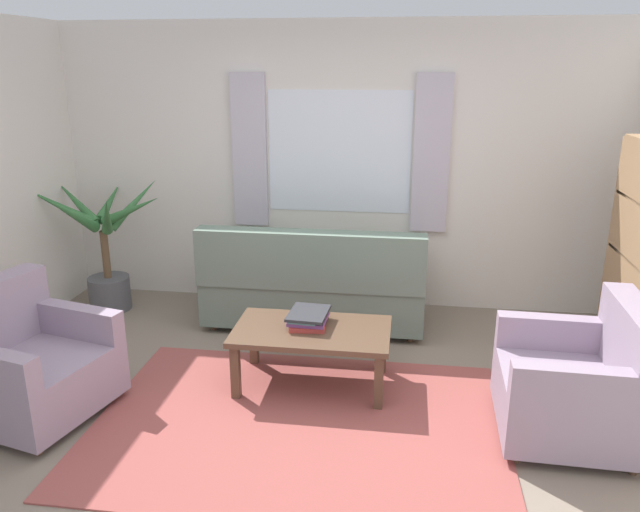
{
  "coord_description": "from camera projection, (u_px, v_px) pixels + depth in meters",
  "views": [
    {
      "loc": [
        0.62,
        -3.38,
        2.22
      ],
      "look_at": [
        0.04,
        0.7,
        0.92
      ],
      "focal_mm": 34.42,
      "sensor_mm": 36.0,
      "label": 1
    }
  ],
  "objects": [
    {
      "name": "couch",
      "position": [
        314.0,
        285.0,
        5.36
      ],
      "size": [
        1.9,
        0.82,
        0.92
      ],
      "rotation": [
        0.0,
        0.0,
        3.14
      ],
      "color": "slate",
      "rests_on": "ground_plane"
    },
    {
      "name": "coffee_table",
      "position": [
        312.0,
        336.0,
        4.33
      ],
      "size": [
        1.1,
        0.64,
        0.44
      ],
      "color": "brown",
      "rests_on": "ground_plane"
    },
    {
      "name": "area_rug",
      "position": [
        299.0,
        424.0,
        3.94
      ],
      "size": [
        2.62,
        1.88,
        0.01
      ],
      "primitive_type": "cube",
      "color": "#9E4C47",
      "rests_on": "ground_plane"
    },
    {
      "name": "wall_back",
      "position": [
        340.0,
        168.0,
        5.69
      ],
      "size": [
        5.32,
        0.12,
        2.6
      ],
      "primitive_type": "cube",
      "color": "silver",
      "rests_on": "ground_plane"
    },
    {
      "name": "armchair_right",
      "position": [
        579.0,
        384.0,
        3.73
      ],
      "size": [
        0.84,
        0.86,
        0.88
      ],
      "rotation": [
        0.0,
        0.0,
        -1.6
      ],
      "color": "#998499",
      "rests_on": "ground_plane"
    },
    {
      "name": "window_with_curtains",
      "position": [
        339.0,
        153.0,
        5.56
      ],
      "size": [
        1.98,
        0.07,
        1.4
      ],
      "color": "white"
    },
    {
      "name": "potted_plant",
      "position": [
        104.0,
        251.0,
        5.65
      ],
      "size": [
        1.25,
        1.22,
        1.24
      ],
      "color": "#56565B",
      "rests_on": "ground_plane"
    },
    {
      "name": "ground_plane",
      "position": [
        299.0,
        425.0,
        3.94
      ],
      "size": [
        6.24,
        6.24,
        0.0
      ],
      "primitive_type": "plane",
      "color": "gray"
    },
    {
      "name": "book_stack_on_table",
      "position": [
        308.0,
        318.0,
        4.37
      ],
      "size": [
        0.29,
        0.37,
        0.1
      ],
      "color": "#B23833",
      "rests_on": "coffee_table"
    },
    {
      "name": "armchair_left",
      "position": [
        27.0,
        364.0,
        3.98
      ],
      "size": [
        1.0,
        1.01,
        0.88
      ],
      "rotation": [
        0.0,
        0.0,
        1.33
      ],
      "color": "#998499",
      "rests_on": "ground_plane"
    }
  ]
}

